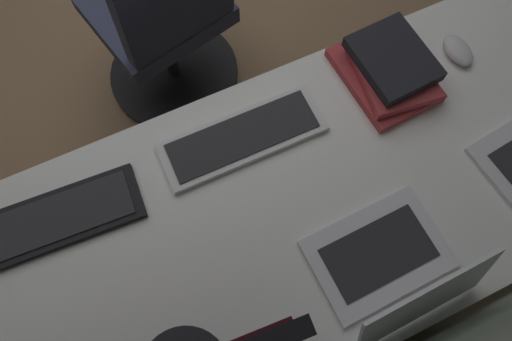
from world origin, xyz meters
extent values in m
cube|color=white|center=(0.15, 1.55, 0.71)|extent=(2.15, 0.74, 0.03)
cylinder|color=silver|center=(-0.86, 1.24, 0.35)|extent=(0.05, 0.05, 0.70)
cube|color=white|center=(0.02, 1.58, 0.35)|extent=(0.40, 0.50, 0.69)
cube|color=silver|center=(0.02, 1.33, 0.35)|extent=(0.37, 0.01, 0.61)
cube|color=silver|center=(-0.05, 1.73, 0.74)|extent=(0.31, 0.22, 0.01)
cube|color=#262628|center=(-0.05, 1.73, 0.75)|extent=(0.25, 0.14, 0.00)
cube|color=silver|center=(-0.05, 1.86, 0.84)|extent=(0.31, 0.07, 0.20)
cube|color=#330F14|center=(-0.05, 1.86, 0.84)|extent=(0.28, 0.05, 0.16)
cube|color=silver|center=(0.11, 1.33, 0.74)|extent=(0.42, 0.14, 0.02)
cube|color=#2D2D30|center=(0.11, 1.33, 0.75)|extent=(0.38, 0.12, 0.00)
cube|color=black|center=(0.61, 1.34, 0.74)|extent=(0.43, 0.17, 0.02)
cube|color=#2D2D30|center=(0.61, 1.34, 0.75)|extent=(0.38, 0.14, 0.00)
ellipsoid|color=silver|center=(-0.52, 1.35, 0.75)|extent=(0.06, 0.10, 0.03)
cube|color=#B2383D|center=(-0.30, 1.33, 0.74)|extent=(0.22, 0.28, 0.03)
cube|color=#B2383D|center=(-0.31, 1.35, 0.77)|extent=(0.20, 0.24, 0.03)
cube|color=black|center=(-0.32, 1.32, 0.80)|extent=(0.18, 0.22, 0.03)
cube|color=#383D56|center=(0.14, 0.62, 0.46)|extent=(0.52, 0.51, 0.07)
cylinder|color=black|center=(0.14, 0.62, 0.24)|extent=(0.05, 0.05, 0.37)
cylinder|color=black|center=(0.14, 0.62, 0.04)|extent=(0.56, 0.56, 0.03)
camera|label=1|loc=(0.29, 1.79, 1.80)|focal=32.41mm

